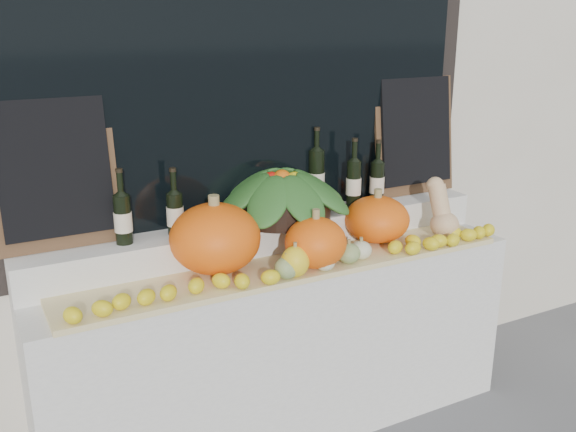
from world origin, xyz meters
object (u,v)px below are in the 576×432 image
(pumpkin_left, at_px, (215,238))
(pumpkin_right, at_px, (377,219))
(wine_bottle_tall, at_px, (316,178))
(butternut_squash, at_px, (442,212))
(produce_bowl, at_px, (282,194))

(pumpkin_left, distance_m, pumpkin_right, 0.84)
(pumpkin_left, xyz_separation_m, pumpkin_right, (0.84, -0.01, -0.04))
(pumpkin_left, xyz_separation_m, wine_bottle_tall, (0.65, 0.25, 0.13))
(pumpkin_right, relative_size, butternut_squash, 1.10)
(pumpkin_left, relative_size, wine_bottle_tall, 0.97)
(produce_bowl, bearing_deg, pumpkin_right, -21.88)
(pumpkin_left, relative_size, butternut_squash, 1.36)
(butternut_squash, xyz_separation_m, wine_bottle_tall, (-0.53, 0.34, 0.16))
(pumpkin_left, bearing_deg, butternut_squash, -4.25)
(pumpkin_left, xyz_separation_m, butternut_squash, (1.18, -0.09, -0.03))
(pumpkin_right, height_order, wine_bottle_tall, wine_bottle_tall)
(pumpkin_right, distance_m, butternut_squash, 0.35)
(wine_bottle_tall, bearing_deg, produce_bowl, -160.21)
(pumpkin_right, height_order, butternut_squash, butternut_squash)
(pumpkin_left, xyz_separation_m, produce_bowl, (0.41, 0.17, 0.10))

